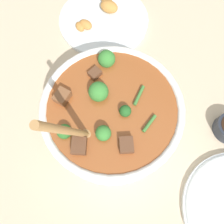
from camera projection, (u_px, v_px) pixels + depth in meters
The scene contains 3 objects.
ground_plane at pixel (112, 122), 0.53m from camera, with size 4.00×4.00×0.00m, color #C6B293.
stew_bowl at pixel (112, 113), 0.48m from camera, with size 0.30×0.30×0.28m.
food_plate at pixel (103, 18), 0.64m from camera, with size 0.26×0.26×0.04m.
Camera 1 is at (0.10, -0.14, 0.50)m, focal length 35.00 mm.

